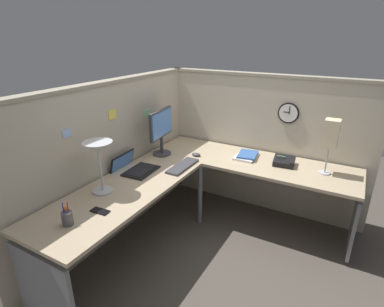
% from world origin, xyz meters
% --- Properties ---
extents(ground_plane, '(6.80, 6.80, 0.00)m').
position_xyz_m(ground_plane, '(0.00, 0.00, 0.00)').
color(ground_plane, '#4C443D').
extents(cubicle_wall_back, '(2.57, 0.12, 1.58)m').
position_xyz_m(cubicle_wall_back, '(-0.36, 0.87, 0.79)').
color(cubicle_wall_back, '#B7AD99').
rests_on(cubicle_wall_back, ground).
extents(cubicle_wall_right, '(0.12, 2.37, 1.58)m').
position_xyz_m(cubicle_wall_right, '(0.87, -0.27, 0.79)').
color(cubicle_wall_right, '#B7AD99').
rests_on(cubicle_wall_right, ground).
extents(desk, '(2.35, 2.15, 0.73)m').
position_xyz_m(desk, '(-0.15, -0.05, 0.63)').
color(desk, tan).
rests_on(desk, ground).
extents(monitor, '(0.46, 0.20, 0.50)m').
position_xyz_m(monitor, '(0.16, 0.64, 1.02)').
color(monitor, '#38383D').
rests_on(monitor, desk).
extents(laptop, '(0.36, 0.40, 0.22)m').
position_xyz_m(laptop, '(-0.33, 0.65, 0.75)').
color(laptop, black).
rests_on(laptop, desk).
extents(keyboard, '(0.43, 0.14, 0.02)m').
position_xyz_m(keyboard, '(-0.03, 0.26, 0.74)').
color(keyboard, '#38383D').
rests_on(keyboard, desk).
extents(computer_mouse, '(0.06, 0.10, 0.03)m').
position_xyz_m(computer_mouse, '(0.29, 0.28, 0.75)').
color(computer_mouse, '#38383D').
rests_on(computer_mouse, desk).
extents(desk_lamp_dome, '(0.24, 0.24, 0.44)m').
position_xyz_m(desk_lamp_dome, '(-0.80, 0.59, 1.09)').
color(desk_lamp_dome, '#B7BABF').
rests_on(desk_lamp_dome, desk).
extents(pen_cup, '(0.08, 0.08, 0.18)m').
position_xyz_m(pen_cup, '(-1.27, 0.46, 0.78)').
color(pen_cup, '#4C4C51').
rests_on(pen_cup, desk).
extents(cell_phone, '(0.08, 0.15, 0.01)m').
position_xyz_m(cell_phone, '(-1.04, 0.38, 0.73)').
color(cell_phone, black).
rests_on(cell_phone, desk).
extents(office_phone, '(0.21, 0.22, 0.11)m').
position_xyz_m(office_phone, '(0.51, -0.62, 0.77)').
color(office_phone, black).
rests_on(office_phone, desk).
extents(book_stack, '(0.30, 0.23, 0.04)m').
position_xyz_m(book_stack, '(0.52, -0.21, 0.75)').
color(book_stack, silver).
rests_on(book_stack, desk).
extents(desk_lamp_paper, '(0.13, 0.13, 0.53)m').
position_xyz_m(desk_lamp_paper, '(0.50, -1.00, 1.11)').
color(desk_lamp_paper, '#B7BABF').
rests_on(desk_lamp_paper, desk).
extents(wall_clock, '(0.04, 0.22, 0.22)m').
position_xyz_m(wall_clock, '(0.82, -0.54, 1.20)').
color(wall_clock, black).
extents(pinned_note_leftmost, '(0.10, 0.00, 0.09)m').
position_xyz_m(pinned_note_leftmost, '(-0.37, 0.82, 1.27)').
color(pinned_note_leftmost, '#EAD84C').
extents(pinned_note_middle, '(0.11, 0.00, 0.08)m').
position_xyz_m(pinned_note_middle, '(0.16, 0.82, 1.17)').
color(pinned_note_middle, '#8CCC99').
extents(pinned_note_rightmost, '(0.08, 0.00, 0.07)m').
position_xyz_m(pinned_note_rightmost, '(-0.89, 0.82, 1.24)').
color(pinned_note_rightmost, '#99B7E5').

